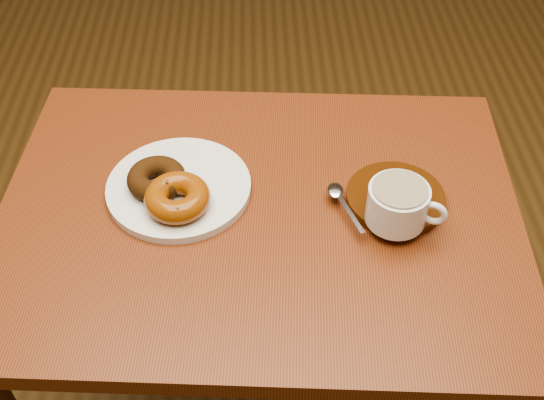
{
  "coord_description": "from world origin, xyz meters",
  "views": [
    {
      "loc": [
        -0.02,
        -1.0,
        1.49
      ],
      "look_at": [
        0.0,
        -0.28,
        0.76
      ],
      "focal_mm": 45.0,
      "sensor_mm": 36.0,
      "label": 1
    }
  ],
  "objects_px": {
    "cafe_table": "(260,260)",
    "coffee_cup": "(399,204)",
    "saucer": "(395,198)",
    "donut_plate": "(179,188)"
  },
  "relations": [
    {
      "from": "donut_plate",
      "to": "coffee_cup",
      "type": "bearing_deg",
      "value": -14.74
    },
    {
      "from": "cafe_table",
      "to": "saucer",
      "type": "height_order",
      "value": "saucer"
    },
    {
      "from": "donut_plate",
      "to": "saucer",
      "type": "height_order",
      "value": "saucer"
    },
    {
      "from": "coffee_cup",
      "to": "donut_plate",
      "type": "bearing_deg",
      "value": -170.28
    },
    {
      "from": "cafe_table",
      "to": "coffee_cup",
      "type": "xyz_separation_m",
      "value": [
        0.2,
        -0.04,
        0.17
      ]
    },
    {
      "from": "donut_plate",
      "to": "coffee_cup",
      "type": "xyz_separation_m",
      "value": [
        0.32,
        -0.09,
        0.04
      ]
    },
    {
      "from": "cafe_table",
      "to": "coffee_cup",
      "type": "height_order",
      "value": "coffee_cup"
    },
    {
      "from": "saucer",
      "to": "cafe_table",
      "type": "bearing_deg",
      "value": -177.22
    },
    {
      "from": "saucer",
      "to": "coffee_cup",
      "type": "height_order",
      "value": "coffee_cup"
    },
    {
      "from": "saucer",
      "to": "coffee_cup",
      "type": "distance_m",
      "value": 0.06
    }
  ]
}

